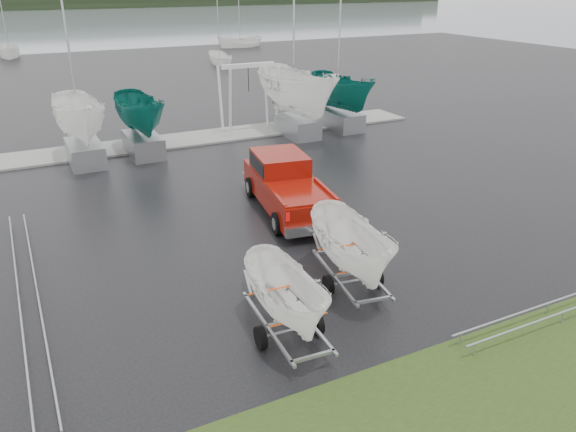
{
  "coord_description": "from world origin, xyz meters",
  "views": [
    {
      "loc": [
        -8.57,
        -18.01,
        8.76
      ],
      "look_at": [
        -0.62,
        -2.2,
        1.2
      ],
      "focal_mm": 35.0,
      "sensor_mm": 36.0,
      "label": 1
    }
  ],
  "objects_px": {
    "pickup_truck": "(285,183)",
    "trailer_parked": "(286,254)",
    "boat_hoist": "(249,88)",
    "trailer_hitched": "(354,204)"
  },
  "relations": [
    {
      "from": "trailer_hitched",
      "to": "trailer_parked",
      "type": "xyz_separation_m",
      "value": [
        -2.9,
        -1.44,
        -0.3
      ]
    },
    {
      "from": "pickup_truck",
      "to": "boat_hoist",
      "type": "bearing_deg",
      "value": 82.87
    },
    {
      "from": "pickup_truck",
      "to": "trailer_parked",
      "type": "xyz_separation_m",
      "value": [
        -3.97,
        -8.05,
        1.33
      ]
    },
    {
      "from": "pickup_truck",
      "to": "trailer_parked",
      "type": "bearing_deg",
      "value": -107.08
    },
    {
      "from": "boat_hoist",
      "to": "trailer_parked",
      "type": "bearing_deg",
      "value": -110.47
    },
    {
      "from": "pickup_truck",
      "to": "trailer_hitched",
      "type": "height_order",
      "value": "trailer_hitched"
    },
    {
      "from": "pickup_truck",
      "to": "boat_hoist",
      "type": "xyz_separation_m",
      "value": [
        3.47,
        11.86,
        1.57
      ]
    },
    {
      "from": "trailer_hitched",
      "to": "boat_hoist",
      "type": "relative_size",
      "value": 1.22
    },
    {
      "from": "trailer_hitched",
      "to": "boat_hoist",
      "type": "xyz_separation_m",
      "value": [
        4.53,
        18.47,
        -0.06
      ]
    },
    {
      "from": "trailer_parked",
      "to": "boat_hoist",
      "type": "height_order",
      "value": "trailer_parked"
    }
  ]
}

